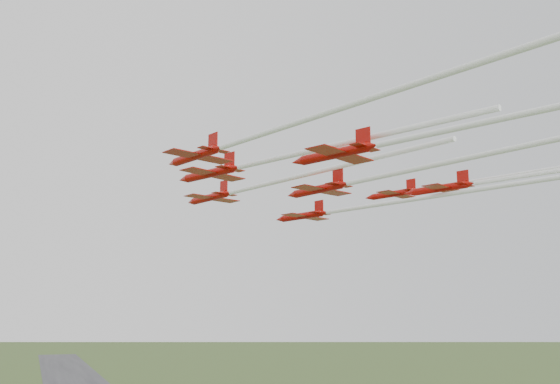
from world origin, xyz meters
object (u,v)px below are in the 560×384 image
object	(u,v)px
jet_row3_left	(267,132)
jet_row4_left	(449,130)
jet_row4_right	(523,176)
jet_row3_mid	(375,177)
jet_row2_left	(259,162)
jet_row3_right	(447,185)
jet_row2_right	(395,202)
jet_lead	(255,187)

from	to	relation	value
jet_row3_left	jet_row4_left	bearing A→B (deg)	-55.96
jet_row4_right	jet_row3_mid	bearing A→B (deg)	131.23
jet_row2_left	jet_row3_right	xyz separation A→B (m)	(31.33, 2.50, -0.18)
jet_row2_right	jet_row3_left	bearing A→B (deg)	-170.79
jet_row3_right	jet_row3_mid	bearing A→B (deg)	-177.34
jet_row4_left	jet_row4_right	size ratio (longest dim) A/B	1.16
jet_lead	jet_row2_left	world-z (taller)	jet_lead
jet_row3_mid	jet_row4_right	bearing A→B (deg)	-43.14
jet_row3_right	jet_row4_left	bearing A→B (deg)	-150.70
jet_row2_right	jet_row4_right	distance (m)	18.50
jet_row2_right	jet_row2_left	bearing A→B (deg)	161.32
jet_row3_left	jet_row3_mid	size ratio (longest dim) A/B	1.12
jet_row4_left	jet_row2_left	bearing A→B (deg)	85.91
jet_lead	jet_row3_mid	bearing A→B (deg)	-89.74
jet_row2_left	jet_row3_mid	distance (m)	15.18
jet_lead	jet_row2_right	world-z (taller)	jet_lead
jet_row2_left	jet_row3_right	size ratio (longest dim) A/B	1.07
jet_row3_right	jet_row4_right	bearing A→B (deg)	-117.28
jet_row2_left	jet_row2_right	bearing A→B (deg)	-21.07
jet_row3_left	jet_row4_right	world-z (taller)	jet_row3_left
jet_row2_right	jet_row4_left	size ratio (longest dim) A/B	1.18
jet_row3_mid	jet_row4_left	world-z (taller)	jet_row4_left
jet_lead	jet_row3_right	xyz separation A→B (m)	(26.47, -13.47, -0.37)
jet_row3_right	jet_row4_right	xyz separation A→B (m)	(-0.74, -16.65, -2.09)
jet_row2_left	jet_row3_right	bearing A→B (deg)	-21.80
jet_row3_right	jet_row4_right	world-z (taller)	jet_row3_right
jet_row4_left	jet_row4_right	xyz separation A→B (m)	(19.81, 11.67, -0.57)
jet_row2_right	jet_row3_right	bearing A→B (deg)	-21.07
jet_row4_left	jet_row4_right	distance (m)	23.00
jet_row4_right	jet_row3_left	bearing A→B (deg)	155.80
jet_row2_left	jet_row4_left	world-z (taller)	jet_row2_left
jet_lead	jet_row3_right	distance (m)	29.70
jet_row2_left	jet_row3_left	distance (m)	15.73
jet_lead	jet_row4_right	xyz separation A→B (m)	(25.73, -30.13, -2.47)
jet_row2_right	jet_row3_mid	size ratio (longest dim) A/B	1.35
jet_row2_left	jet_row3_right	distance (m)	31.43
jet_row2_right	jet_row4_left	distance (m)	29.94
jet_row2_right	jet_row4_right	xyz separation A→B (m)	(8.92, -16.16, 1.22)
jet_row2_right	jet_row4_right	size ratio (longest dim) A/B	1.36
jet_row4_left	jet_row3_mid	bearing A→B (deg)	55.53
jet_row2_right	jet_row3_right	distance (m)	10.22
jet_row4_left	jet_row3_left	bearing A→B (deg)	118.01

